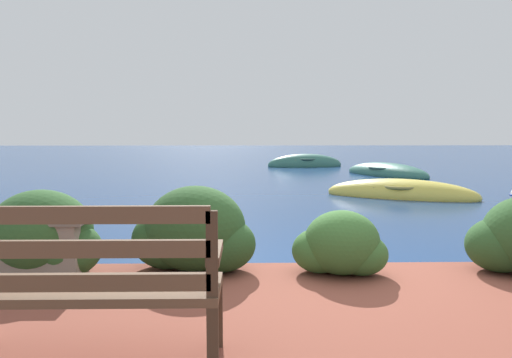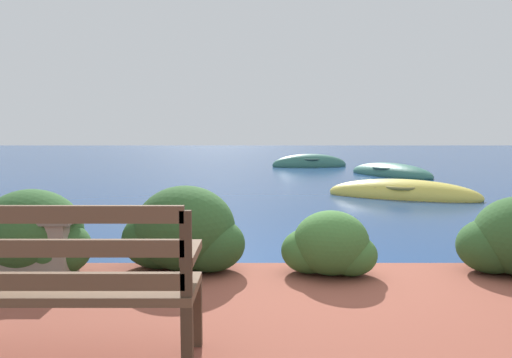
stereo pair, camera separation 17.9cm
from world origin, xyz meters
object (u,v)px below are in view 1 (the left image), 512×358
object	(u,v)px
rowboat_mid	(387,173)
rowboat_nearest	(401,194)
park_bench	(87,282)
rowboat_far	(305,165)

from	to	relation	value
rowboat_mid	rowboat_nearest	bearing A→B (deg)	-43.94
park_bench	rowboat_far	bearing A→B (deg)	76.27
rowboat_nearest	rowboat_far	size ratio (longest dim) A/B	1.10
park_bench	rowboat_nearest	xyz separation A→B (m)	(4.32, 8.35, -0.64)
park_bench	rowboat_far	xyz separation A→B (m)	(3.19, 17.26, -0.63)
park_bench	rowboat_far	world-z (taller)	park_bench
park_bench	rowboat_mid	bearing A→B (deg)	64.82
park_bench	rowboat_nearest	bearing A→B (deg)	59.39
rowboat_far	park_bench	bearing A→B (deg)	71.14
rowboat_mid	rowboat_far	size ratio (longest dim) A/B	1.09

